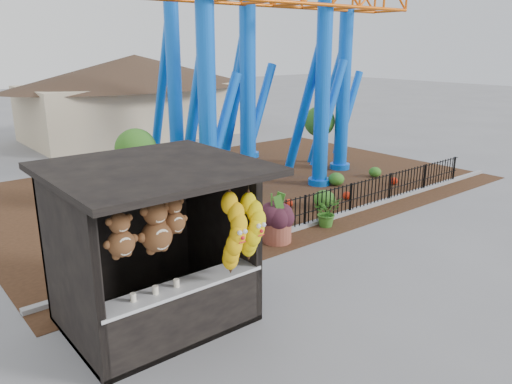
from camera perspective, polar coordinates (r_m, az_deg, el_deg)
ground at (r=10.90m, az=6.15°, el=-11.66°), size 120.00×120.00×0.00m
mulch_bed at (r=19.00m, az=-2.40°, el=0.85°), size 18.00×12.00×0.02m
curb at (r=15.45m, az=8.79°, el=-2.85°), size 18.00×0.18×0.12m
prize_booth at (r=9.28m, az=-10.94°, el=-6.63°), size 3.50×3.40×3.12m
picket_fence at (r=15.96m, az=11.03°, el=-0.67°), size 12.20×0.06×1.00m
roller_coaster at (r=19.21m, az=-0.23°, el=20.42°), size 11.00×6.37×10.82m
terracotta_planter at (r=13.46m, az=2.40°, el=-4.46°), size 0.94×0.94×0.63m
planter_foliage at (r=13.24m, az=2.43°, el=-1.88°), size 0.70×0.70×0.64m
potted_plant at (r=14.70m, az=8.07°, el=-2.29°), size 0.82×0.72×0.87m
landscaping at (r=17.28m, az=2.95°, el=0.32°), size 8.12×3.75×0.75m
pavilion at (r=29.72m, az=-13.55°, el=12.07°), size 15.00×15.00×4.80m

